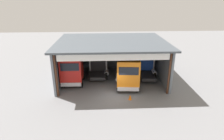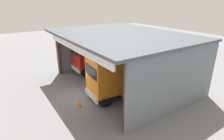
{
  "view_description": "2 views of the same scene",
  "coord_description": "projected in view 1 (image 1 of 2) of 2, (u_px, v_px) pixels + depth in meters",
  "views": [
    {
      "loc": [
        -1.09,
        -18.52,
        10.14
      ],
      "look_at": [
        0.0,
        3.21,
        1.72
      ],
      "focal_mm": 30.76,
      "sensor_mm": 36.0,
      "label": 1
    },
    {
      "loc": [
        13.59,
        -5.88,
        7.96
      ],
      "look_at": [
        0.0,
        3.21,
        1.72
      ],
      "focal_mm": 29.55,
      "sensor_mm": 36.0,
      "label": 2
    }
  ],
  "objects": [
    {
      "name": "ground_plane",
      "position": [
        113.0,
        95.0,
        20.97
      ],
      "size": [
        80.0,
        80.0,
        0.0
      ],
      "primitive_type": "plane",
      "color": "slate",
      "rests_on": "ground"
    },
    {
      "name": "workshop_shed",
      "position": [
        111.0,
        51.0,
        24.63
      ],
      "size": [
        13.1,
        10.21,
        5.12
      ],
      "color": "slate",
      "rests_on": "ground"
    },
    {
      "name": "truck_red_center_left_bay",
      "position": [
        72.0,
        69.0,
        22.76
      ],
      "size": [
        2.61,
        4.57,
        3.78
      ],
      "rotation": [
        0.0,
        0.0,
        3.13
      ],
      "color": "red",
      "rests_on": "ground"
    },
    {
      "name": "truck_black_right_bay",
      "position": [
        99.0,
        63.0,
        25.73
      ],
      "size": [
        2.59,
        4.87,
        3.34
      ],
      "rotation": [
        0.0,
        0.0,
        -0.04
      ],
      "color": "black",
      "rests_on": "ground"
    },
    {
      "name": "truck_orange_center_bay",
      "position": [
        128.0,
        74.0,
        21.77
      ],
      "size": [
        2.73,
        4.99,
        3.71
      ],
      "rotation": [
        0.0,
        0.0,
        3.07
      ],
      "color": "orange",
      "rests_on": "ground"
    },
    {
      "name": "truck_blue_yard_outside",
      "position": [
        144.0,
        62.0,
        25.91
      ],
      "size": [
        2.6,
        5.38,
        3.67
      ],
      "rotation": [
        0.0,
        0.0,
        -0.03
      ],
      "color": "#1E47B7",
      "rests_on": "ground"
    },
    {
      "name": "oil_drum",
      "position": [
        139.0,
        66.0,
        28.55
      ],
      "size": [
        0.58,
        0.58,
        0.92
      ],
      "primitive_type": "cylinder",
      "color": "gold",
      "rests_on": "ground"
    },
    {
      "name": "tool_cart",
      "position": [
        76.0,
        68.0,
        27.51
      ],
      "size": [
        0.9,
        0.6,
        1.0
      ],
      "primitive_type": "cube",
      "color": "#1E59A5",
      "rests_on": "ground"
    },
    {
      "name": "traffic_cone",
      "position": [
        130.0,
        97.0,
        20.0
      ],
      "size": [
        0.36,
        0.36,
        0.56
      ],
      "primitive_type": "cone",
      "color": "orange",
      "rests_on": "ground"
    }
  ]
}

